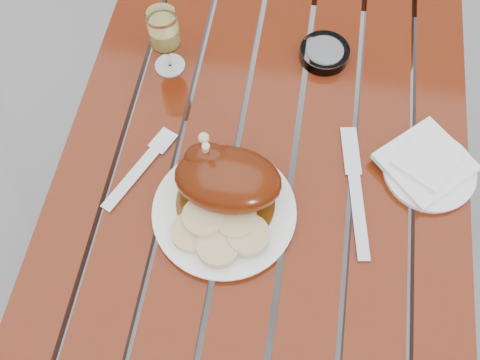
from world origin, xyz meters
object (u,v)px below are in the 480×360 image
(dinner_plate, at_px, (224,212))
(ashtray, at_px, (324,53))
(wine_glass, at_px, (166,42))
(side_plate, at_px, (428,171))
(table, at_px, (260,223))

(dinner_plate, height_order, ashtray, ashtray)
(dinner_plate, xyz_separation_m, wine_glass, (-0.18, 0.33, 0.07))
(wine_glass, xyz_separation_m, side_plate, (0.55, -0.18, -0.07))
(wine_glass, bearing_deg, ashtray, 13.20)
(dinner_plate, bearing_deg, table, 68.96)
(dinner_plate, distance_m, side_plate, 0.41)
(table, distance_m, wine_glass, 0.54)
(dinner_plate, distance_m, wine_glass, 0.38)
(dinner_plate, distance_m, ashtray, 0.43)
(dinner_plate, bearing_deg, ashtray, 69.54)
(side_plate, bearing_deg, ashtray, 131.44)
(wine_glass, bearing_deg, side_plate, -17.88)
(table, bearing_deg, wine_glass, 142.84)
(table, height_order, wine_glass, wine_glass)
(table, distance_m, side_plate, 0.50)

